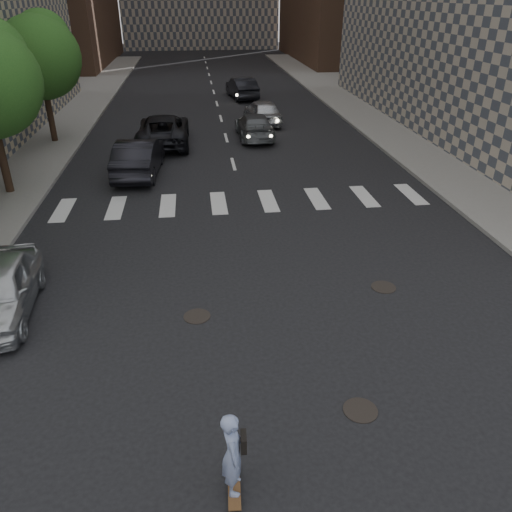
{
  "coord_description": "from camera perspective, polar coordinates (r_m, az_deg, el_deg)",
  "views": [
    {
      "loc": [
        -1.79,
        -9.57,
        7.44
      ],
      "look_at": [
        -0.37,
        1.91,
        1.3
      ],
      "focal_mm": 35.0,
      "sensor_mm": 36.0,
      "label": 1
    }
  ],
  "objects": [
    {
      "name": "manhole_c",
      "position": [
        14.66,
        14.37,
        -3.47
      ],
      "size": [
        0.7,
        0.7,
        0.02
      ],
      "primitive_type": "cylinder",
      "color": "black",
      "rests_on": "ground"
    },
    {
      "name": "skateboarder",
      "position": [
        8.6,
        -2.6,
        -21.61
      ],
      "size": [
        0.44,
        0.87,
        1.71
      ],
      "rotation": [
        0.0,
        0.0,
        -0.06
      ],
      "color": "brown",
      "rests_on": "ground"
    },
    {
      "name": "ground",
      "position": [
        12.26,
        2.85,
        -9.46
      ],
      "size": [
        160.0,
        160.0,
        0.0
      ],
      "primitive_type": "plane",
      "color": "black",
      "rests_on": "ground"
    },
    {
      "name": "sidewalk_right",
      "position": [
        34.56,
        21.94,
        13.71
      ],
      "size": [
        13.0,
        80.0,
        0.15
      ],
      "primitive_type": "cube",
      "color": "gray",
      "rests_on": "ground"
    },
    {
      "name": "traffic_car_c",
      "position": [
        28.41,
        -10.53,
        14.01
      ],
      "size": [
        2.7,
        5.83,
        1.62
      ],
      "primitive_type": "imported",
      "rotation": [
        0.0,
        0.0,
        3.14
      ],
      "color": "black",
      "rests_on": "ground"
    },
    {
      "name": "traffic_car_d",
      "position": [
        32.81,
        0.75,
        16.2
      ],
      "size": [
        2.2,
        4.58,
        1.51
      ],
      "primitive_type": "imported",
      "rotation": [
        0.0,
        0.0,
        3.24
      ],
      "color": "silver",
      "rests_on": "ground"
    },
    {
      "name": "manhole_a",
      "position": [
        10.69,
        11.84,
        -16.87
      ],
      "size": [
        0.7,
        0.7,
        0.02
      ],
      "primitive_type": "cylinder",
      "color": "black",
      "rests_on": "ground"
    },
    {
      "name": "traffic_car_b",
      "position": [
        29.33,
        -0.15,
        14.65
      ],
      "size": [
        1.96,
        4.75,
        1.37
      ],
      "primitive_type": "imported",
      "rotation": [
        0.0,
        0.0,
        3.15
      ],
      "color": "#565A5E",
      "rests_on": "ground"
    },
    {
      "name": "traffic_car_a",
      "position": [
        23.67,
        -13.25,
        10.98
      ],
      "size": [
        2.09,
        5.09,
        1.64
      ],
      "primitive_type": "imported",
      "rotation": [
        0.0,
        0.0,
        3.07
      ],
      "color": "black",
      "rests_on": "ground"
    },
    {
      "name": "manhole_b",
      "position": [
        13.09,
        -6.76,
        -6.86
      ],
      "size": [
        0.7,
        0.7,
        0.02
      ],
      "primitive_type": "cylinder",
      "color": "black",
      "rests_on": "ground"
    },
    {
      "name": "traffic_car_e",
      "position": [
        41.19,
        -1.62,
        18.66
      ],
      "size": [
        2.32,
        4.99,
        1.58
      ],
      "primitive_type": "imported",
      "rotation": [
        0.0,
        0.0,
        3.28
      ],
      "color": "black",
      "rests_on": "ground"
    },
    {
      "name": "tree_c",
      "position": [
        29.85,
        -23.44,
        20.5
      ],
      "size": [
        4.2,
        4.2,
        6.6
      ],
      "color": "#382619",
      "rests_on": "sidewalk_left"
    }
  ]
}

